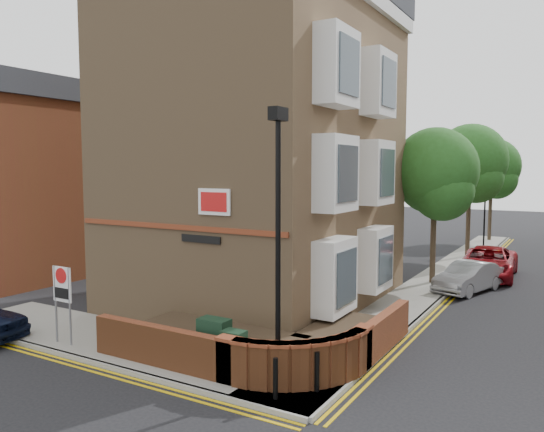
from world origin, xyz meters
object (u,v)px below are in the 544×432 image
(utility_cabinet_large, at_px, (214,342))
(silver_car_near, at_px, (468,277))
(lamppost, at_px, (278,245))
(zone_sign, at_px, (62,290))

(utility_cabinet_large, bearing_deg, silver_car_near, 72.15)
(lamppost, height_order, zone_sign, lamppost)
(utility_cabinet_large, xyz_separation_m, zone_sign, (-4.70, -0.80, 0.92))
(zone_sign, bearing_deg, utility_cabinet_large, 9.69)
(lamppost, distance_m, zone_sign, 6.85)
(lamppost, distance_m, utility_cabinet_large, 3.24)
(zone_sign, bearing_deg, silver_car_near, 56.34)
(lamppost, height_order, utility_cabinet_large, lamppost)
(zone_sign, bearing_deg, lamppost, 6.07)
(lamppost, xyz_separation_m, silver_car_near, (2.00, 12.21, -2.73))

